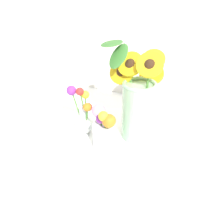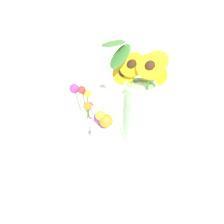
{
  "view_description": "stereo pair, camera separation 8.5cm",
  "coord_description": "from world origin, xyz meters",
  "views": [
    {
      "loc": [
        0.27,
        -0.6,
        0.55
      ],
      "look_at": [
        -0.03,
        0.07,
        0.12
      ],
      "focal_mm": 42.0,
      "sensor_mm": 36.0,
      "label": 1
    },
    {
      "loc": [
        0.35,
        -0.56,
        0.55
      ],
      "look_at": [
        -0.03,
        0.07,
        0.12
      ],
      "focal_mm": 42.0,
      "sensor_mm": 36.0,
      "label": 2
    }
  ],
  "objects": [
    {
      "name": "ground_plane",
      "position": [
        0.0,
        0.0,
        0.0
      ],
      "size": [
        6.0,
        6.0,
        0.0
      ],
      "primitive_type": "plane",
      "color": "white"
    },
    {
      "name": "vase_small_center",
      "position": [
        -0.03,
        0.01,
        0.09
      ],
      "size": [
        0.09,
        0.08,
        0.15
      ],
      "color": "white",
      "rests_on": "serving_tray"
    },
    {
      "name": "serving_tray",
      "position": [
        -0.03,
        0.07,
        0.01
      ],
      "size": [
        0.44,
        0.44,
        0.02
      ],
      "color": "white",
      "rests_on": "ground_plane"
    },
    {
      "name": "vase_bulb_right",
      "position": [
        -0.14,
        0.06,
        0.08
      ],
      "size": [
        0.1,
        0.07,
        0.17
      ],
      "color": "white",
      "rests_on": "serving_tray"
    },
    {
      "name": "mason_jar_sunflowers",
      "position": [
        0.04,
        0.13,
        0.15
      ],
      "size": [
        0.2,
        0.19,
        0.33
      ],
      "color": "#99CC9E",
      "rests_on": "serving_tray"
    }
  ]
}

